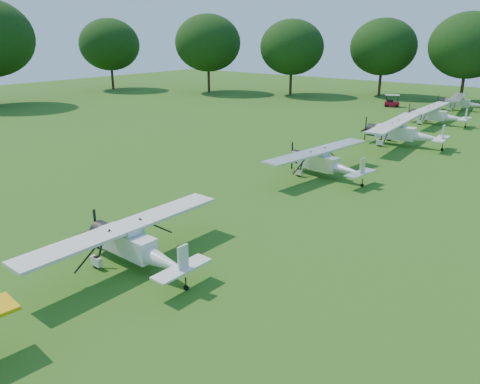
% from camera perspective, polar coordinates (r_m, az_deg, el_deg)
% --- Properties ---
extents(ground, '(160.00, 160.00, 0.00)m').
position_cam_1_polar(ground, '(26.65, -1.15, -3.14)').
color(ground, '#2E5916').
rests_on(ground, ground).
extents(tree_belt, '(137.36, 130.27, 14.52)m').
position_cam_1_polar(tree_belt, '(22.82, 6.14, 13.84)').
color(tree_belt, '#302212').
rests_on(tree_belt, ground).
extents(aircraft_3, '(6.48, 10.29, 2.03)m').
position_cam_1_polar(aircraft_3, '(21.31, -12.74, -6.03)').
color(aircraft_3, silver).
rests_on(aircraft_3, ground).
extents(aircraft_4, '(6.65, 10.55, 2.07)m').
position_cam_1_polar(aircraft_4, '(34.32, 10.22, 3.77)').
color(aircraft_4, silver).
rests_on(aircraft_4, ground).
extents(aircraft_5, '(7.49, 11.93, 2.35)m').
position_cam_1_polar(aircraft_5, '(45.86, 19.11, 7.04)').
color(aircraft_5, silver).
rests_on(aircraft_5, ground).
extents(aircraft_6, '(6.66, 10.58, 2.09)m').
position_cam_1_polar(aircraft_6, '(58.17, 22.76, 8.80)').
color(aircraft_6, silver).
rests_on(aircraft_6, ground).
extents(aircraft_7, '(6.43, 10.19, 2.00)m').
position_cam_1_polar(aircraft_7, '(69.92, 25.39, 9.89)').
color(aircraft_7, silver).
rests_on(aircraft_7, ground).
extents(golf_cart, '(2.24, 1.85, 1.67)m').
position_cam_1_polar(golf_cart, '(70.29, 17.97, 10.31)').
color(golf_cart, '#AD0C1F').
rests_on(golf_cart, ground).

